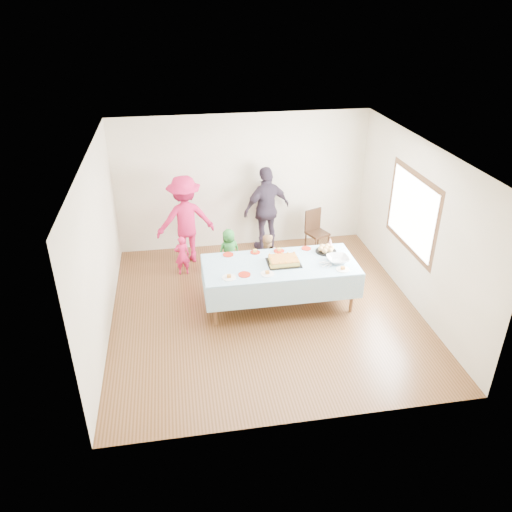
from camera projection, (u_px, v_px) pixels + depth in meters
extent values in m
plane|color=#4C3015|center=(265.00, 309.00, 8.33)|extent=(5.00, 5.00, 0.00)
cube|color=beige|center=(242.00, 182.00, 9.87)|extent=(5.00, 0.04, 2.70)
cube|color=beige|center=(307.00, 333.00, 5.52)|extent=(5.00, 0.04, 2.70)
cube|color=beige|center=(99.00, 249.00, 7.33)|extent=(0.04, 5.00, 2.70)
cube|color=beige|center=(417.00, 225.00, 8.06)|extent=(0.04, 5.00, 2.70)
cube|color=white|center=(266.00, 151.00, 7.06)|extent=(5.00, 5.00, 0.04)
cube|color=#472B16|center=(412.00, 212.00, 8.16)|extent=(0.03, 1.75, 1.35)
cylinder|color=brown|center=(215.00, 306.00, 7.77)|extent=(0.06, 0.06, 0.73)
cylinder|color=brown|center=(352.00, 293.00, 8.10)|extent=(0.06, 0.06, 0.73)
cylinder|color=brown|center=(210.00, 278.00, 8.50)|extent=(0.06, 0.06, 0.73)
cylinder|color=brown|center=(336.00, 268.00, 8.83)|extent=(0.06, 0.06, 0.73)
cube|color=brown|center=(280.00, 265.00, 8.12)|extent=(2.40, 1.00, 0.04)
cube|color=white|center=(280.00, 264.00, 8.11)|extent=(2.50, 1.10, 0.01)
cube|color=black|center=(284.00, 263.00, 8.11)|extent=(0.54, 0.41, 0.02)
cube|color=#EEDE5A|center=(284.00, 261.00, 8.09)|extent=(0.45, 0.34, 0.07)
cube|color=#9F6624|center=(284.00, 258.00, 8.07)|extent=(0.45, 0.34, 0.01)
cylinder|color=black|center=(326.00, 251.00, 8.47)|extent=(0.36, 0.36, 0.02)
sphere|color=tan|center=(331.00, 248.00, 8.46)|extent=(0.09, 0.09, 0.09)
sphere|color=tan|center=(327.00, 246.00, 8.52)|extent=(0.09, 0.09, 0.09)
sphere|color=tan|center=(322.00, 246.00, 8.51)|extent=(0.09, 0.09, 0.09)
sphere|color=tan|center=(321.00, 249.00, 8.43)|extent=(0.09, 0.09, 0.09)
sphere|color=tan|center=(325.00, 251.00, 8.37)|extent=(0.09, 0.09, 0.09)
sphere|color=tan|center=(330.00, 250.00, 8.38)|extent=(0.09, 0.09, 0.09)
sphere|color=tan|center=(326.00, 248.00, 8.44)|extent=(0.09, 0.09, 0.09)
imported|color=silver|center=(338.00, 259.00, 8.14)|extent=(0.36, 0.36, 0.09)
cone|color=silver|center=(330.00, 242.00, 8.61)|extent=(0.10, 0.10, 0.17)
cylinder|color=red|center=(228.00, 255.00, 8.37)|extent=(0.18, 0.18, 0.01)
cylinder|color=red|center=(255.00, 252.00, 8.44)|extent=(0.17, 0.17, 0.01)
cylinder|color=red|center=(279.00, 251.00, 8.49)|extent=(0.18, 0.18, 0.01)
cylinder|color=red|center=(306.00, 248.00, 8.57)|extent=(0.17, 0.17, 0.01)
cylinder|color=red|center=(244.00, 274.00, 7.78)|extent=(0.20, 0.20, 0.01)
cylinder|color=white|center=(229.00, 278.00, 7.70)|extent=(0.22, 0.22, 0.01)
cylinder|color=white|center=(267.00, 274.00, 7.80)|extent=(0.21, 0.21, 0.01)
cylinder|color=white|center=(343.00, 269.00, 7.92)|extent=(0.22, 0.22, 0.01)
cylinder|color=black|center=(315.00, 248.00, 9.88)|extent=(0.03, 0.03, 0.39)
cylinder|color=black|center=(328.00, 244.00, 10.03)|extent=(0.03, 0.03, 0.39)
cylinder|color=black|center=(306.00, 242.00, 10.13)|extent=(0.03, 0.03, 0.39)
cylinder|color=black|center=(318.00, 238.00, 10.28)|extent=(0.03, 0.03, 0.39)
cube|color=black|center=(317.00, 233.00, 9.98)|extent=(0.49, 0.49, 0.04)
cube|color=black|center=(313.00, 219.00, 9.99)|extent=(0.36, 0.18, 0.45)
imported|color=#DF1B55|center=(182.00, 255.00, 9.20)|extent=(0.29, 0.20, 0.77)
imported|color=#297C31|center=(229.00, 251.00, 9.22)|extent=(0.50, 0.40, 0.88)
imported|color=tan|center=(266.00, 258.00, 8.92)|extent=(0.49, 0.40, 0.94)
imported|color=#B91748|center=(185.00, 220.00, 9.45)|extent=(1.20, 0.81, 1.73)
imported|color=#342939|center=(267.00, 209.00, 9.90)|extent=(1.10, 0.75, 1.73)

